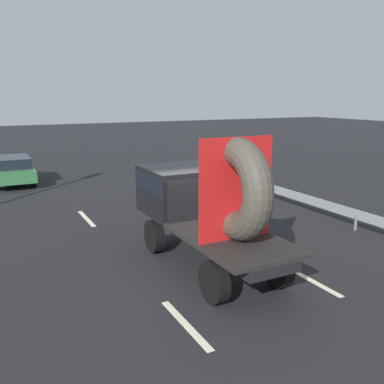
% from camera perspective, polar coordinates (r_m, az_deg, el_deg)
% --- Properties ---
extents(ground_plane, '(120.00, 120.00, 0.00)m').
position_cam_1_polar(ground_plane, '(11.43, 2.09, -9.62)').
color(ground_plane, black).
extents(flatbed_truck, '(2.02, 5.46, 3.51)m').
position_cam_1_polar(flatbed_truck, '(11.03, 1.22, -1.08)').
color(flatbed_truck, black).
rests_on(flatbed_truck, ground_plane).
extents(distant_sedan, '(1.82, 4.25, 1.38)m').
position_cam_1_polar(distant_sedan, '(23.19, -23.17, 2.86)').
color(distant_sedan, black).
rests_on(distant_sedan, ground_plane).
extents(guardrail, '(0.10, 17.91, 0.71)m').
position_cam_1_polar(guardrail, '(16.45, 15.63, -1.09)').
color(guardrail, gray).
rests_on(guardrail, ground_plane).
extents(lane_dash_left_near, '(0.16, 2.05, 0.01)m').
position_cam_1_polar(lane_dash_left_near, '(8.64, -0.89, -17.51)').
color(lane_dash_left_near, beige).
rests_on(lane_dash_left_near, ground_plane).
extents(lane_dash_left_far, '(0.16, 2.22, 0.01)m').
position_cam_1_polar(lane_dash_left_far, '(15.85, -14.14, -3.51)').
color(lane_dash_left_far, beige).
rests_on(lane_dash_left_far, ground_plane).
extents(lane_dash_right_near, '(0.16, 2.06, 0.01)m').
position_cam_1_polar(lane_dash_right_near, '(10.85, 15.73, -11.39)').
color(lane_dash_right_near, beige).
rests_on(lane_dash_right_near, ground_plane).
extents(lane_dash_right_far, '(0.16, 2.64, 0.01)m').
position_cam_1_polar(lane_dash_right_far, '(16.70, -1.73, -2.28)').
color(lane_dash_right_far, beige).
rests_on(lane_dash_right_far, ground_plane).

